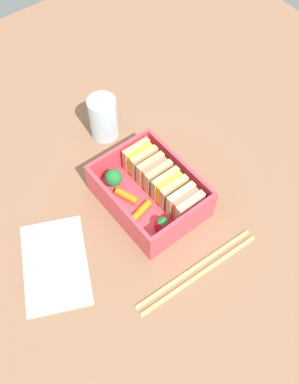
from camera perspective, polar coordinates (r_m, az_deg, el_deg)
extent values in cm
cube|color=#8A6248|center=(71.41, 0.00, -1.64)|extent=(120.00, 120.00, 2.00)
cube|color=#E6404E|center=(70.06, 0.00, -0.95)|extent=(16.89, 13.07, 1.20)
cube|color=#E6404E|center=(69.93, 4.01, 3.07)|extent=(16.89, 0.60, 4.86)
cube|color=#E6404E|center=(65.62, -4.27, -2.37)|extent=(16.89, 0.60, 4.86)
cube|color=#E6404E|center=(71.47, -4.07, 4.68)|extent=(0.60, 11.87, 4.86)
cube|color=#E6404E|center=(64.38, 4.52, -4.28)|extent=(0.60, 11.87, 4.86)
cube|color=tan|center=(71.63, -1.76, 4.97)|extent=(1.06, 5.07, 4.81)
cube|color=yellow|center=(71.09, -1.24, 4.44)|extent=(1.06, 4.67, 4.42)
cube|color=tan|center=(70.58, -0.71, 3.91)|extent=(1.06, 5.07, 4.81)
cube|color=tan|center=(69.79, 0.13, 3.07)|extent=(1.06, 5.07, 4.81)
cube|color=#D87259|center=(69.30, 0.67, 2.52)|extent=(1.06, 4.67, 4.42)
cube|color=tan|center=(68.83, 1.23, 1.96)|extent=(1.06, 5.07, 4.81)
cube|color=tan|center=(68.12, 2.10, 1.07)|extent=(1.06, 5.07, 4.81)
cube|color=yellow|center=(67.68, 2.68, 0.49)|extent=(1.06, 4.67, 4.42)
cube|color=tan|center=(67.25, 3.26, -0.10)|extent=(1.06, 5.07, 4.81)
cube|color=beige|center=(66.61, 4.17, -1.02)|extent=(1.06, 5.07, 4.81)
cube|color=#D87259|center=(66.22, 4.77, -1.63)|extent=(1.06, 4.67, 4.42)
cube|color=beige|center=(65.85, 5.37, -2.24)|extent=(1.06, 5.07, 4.81)
cylinder|color=#91CD5E|center=(70.49, -4.75, 1.12)|extent=(1.12, 1.12, 1.29)
sphere|color=#237033|center=(69.13, -4.85, 1.91)|extent=(2.95, 2.95, 2.95)
cylinder|color=orange|center=(69.05, -3.08, -0.52)|extent=(4.14, 2.45, 1.22)
cylinder|color=orange|center=(67.46, -1.27, -2.64)|extent=(2.10, 4.72, 1.11)
sphere|color=red|center=(65.35, 1.76, -4.49)|extent=(2.65, 2.65, 2.65)
cone|color=#2C803D|center=(63.94, 1.80, -3.78)|extent=(1.59, 1.59, 0.60)
cylinder|color=tan|center=(65.03, 6.02, -9.90)|extent=(1.93, 21.35, 0.70)
cylinder|color=tan|center=(64.70, 6.74, -10.75)|extent=(1.93, 21.35, 0.70)
cylinder|color=silver|center=(76.88, -6.19, 9.81)|extent=(5.00, 5.00, 8.17)
cube|color=silver|center=(66.47, -12.36, -9.48)|extent=(17.61, 14.99, 0.40)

